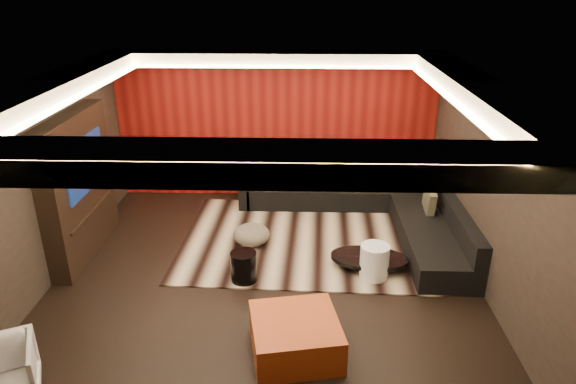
{
  "coord_description": "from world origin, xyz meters",
  "views": [
    {
      "loc": [
        0.51,
        -6.42,
        4.02
      ],
      "look_at": [
        0.3,
        0.6,
        1.05
      ],
      "focal_mm": 32.0,
      "sensor_mm": 36.0,
      "label": 1
    }
  ],
  "objects_px": {
    "drum_stool": "(244,266)",
    "sectional_sofa": "(371,206)",
    "white_side_table": "(374,262)",
    "orange_ottoman": "(295,336)",
    "coffee_table": "(369,262)"
  },
  "relations": [
    {
      "from": "sectional_sofa",
      "to": "drum_stool",
      "type": "bearing_deg",
      "value": -134.67
    },
    {
      "from": "orange_ottoman",
      "to": "sectional_sofa",
      "type": "xyz_separation_m",
      "value": [
        1.28,
        3.53,
        0.05
      ]
    },
    {
      "from": "orange_ottoman",
      "to": "sectional_sofa",
      "type": "distance_m",
      "value": 3.76
    },
    {
      "from": "drum_stool",
      "to": "sectional_sofa",
      "type": "bearing_deg",
      "value": 45.33
    },
    {
      "from": "coffee_table",
      "to": "sectional_sofa",
      "type": "distance_m",
      "value": 1.7
    },
    {
      "from": "drum_stool",
      "to": "white_side_table",
      "type": "height_order",
      "value": "white_side_table"
    },
    {
      "from": "orange_ottoman",
      "to": "drum_stool",
      "type": "bearing_deg",
      "value": 117.09
    },
    {
      "from": "coffee_table",
      "to": "orange_ottoman",
      "type": "xyz_separation_m",
      "value": [
        -1.06,
        -1.85,
        0.1
      ]
    },
    {
      "from": "drum_stool",
      "to": "sectional_sofa",
      "type": "distance_m",
      "value": 2.9
    },
    {
      "from": "sectional_sofa",
      "to": "white_side_table",
      "type": "bearing_deg",
      "value": -95.49
    },
    {
      "from": "orange_ottoman",
      "to": "white_side_table",
      "type": "bearing_deg",
      "value": 55.85
    },
    {
      "from": "coffee_table",
      "to": "sectional_sofa",
      "type": "xyz_separation_m",
      "value": [
        0.23,
        1.68,
        0.15
      ]
    },
    {
      "from": "white_side_table",
      "to": "sectional_sofa",
      "type": "height_order",
      "value": "sectional_sofa"
    },
    {
      "from": "coffee_table",
      "to": "drum_stool",
      "type": "xyz_separation_m",
      "value": [
        -1.81,
        -0.38,
        0.12
      ]
    },
    {
      "from": "drum_stool",
      "to": "coffee_table",
      "type": "bearing_deg",
      "value": 11.81
    }
  ]
}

